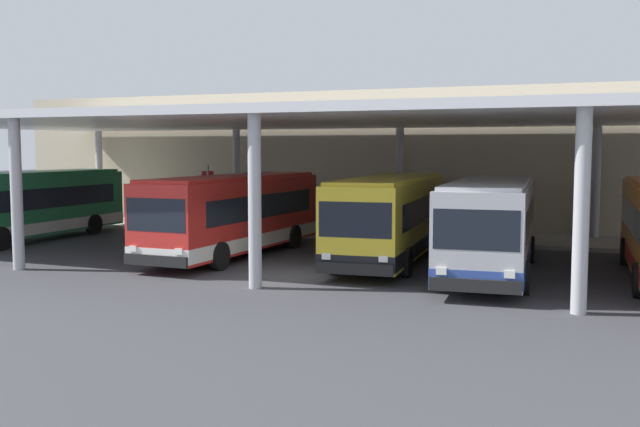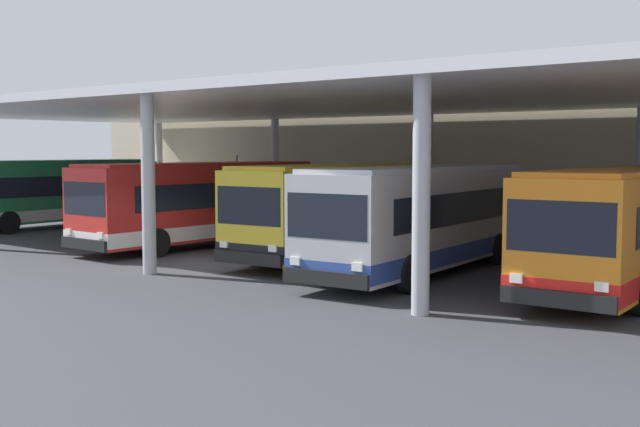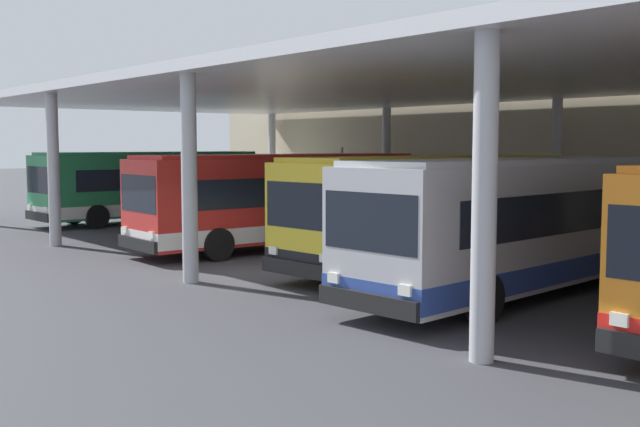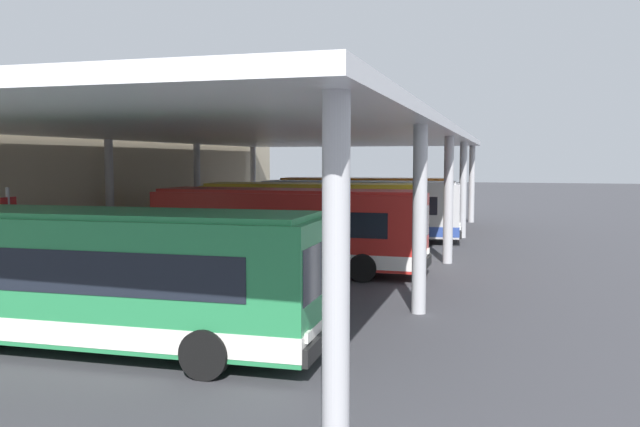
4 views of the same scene
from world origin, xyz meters
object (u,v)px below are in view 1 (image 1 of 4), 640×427
object	(u,v)px
bus_second_bay	(235,214)
trash_bin	(468,225)
bench_waiting	(395,223)
bus_far_bay	(491,225)
bus_nearest_bay	(31,205)
banner_sign	(208,192)
bus_middle_bay	(390,218)

from	to	relation	value
bus_second_bay	trash_bin	distance (m)	11.66
bus_second_bay	trash_bin	size ratio (longest dim) A/B	10.79
bench_waiting	trash_bin	bearing A→B (deg)	3.45
bus_far_bay	trash_bin	distance (m)	9.72
bus_nearest_bay	trash_bin	bearing A→B (deg)	23.21
bus_second_bay	banner_sign	world-z (taller)	banner_sign
bus_second_bay	banner_sign	bearing A→B (deg)	126.70
bus_middle_bay	trash_bin	size ratio (longest dim) A/B	10.91
bus_middle_bay	trash_bin	world-z (taller)	bus_middle_bay
trash_bin	bus_second_bay	bearing A→B (deg)	-130.59
bus_nearest_bay	bus_middle_bay	bearing A→B (deg)	0.04
bus_far_bay	bus_nearest_bay	bearing A→B (deg)	176.24
bus_far_bay	bus_second_bay	bearing A→B (deg)	176.95
bus_second_bay	bench_waiting	xyz separation A→B (m)	(4.06, 8.61, -0.99)
bench_waiting	trash_bin	size ratio (longest dim) A/B	1.84
bus_nearest_bay	banner_sign	distance (m)	8.67
bus_nearest_bay	banner_sign	bearing A→B (deg)	52.59
bus_far_bay	bench_waiting	xyz separation A→B (m)	(-5.95, 9.14, -0.99)
banner_sign	bus_middle_bay	bearing A→B (deg)	-30.08
banner_sign	bus_far_bay	bearing A→B (deg)	-27.66
bus_second_bay	bus_middle_bay	distance (m)	6.16
bus_nearest_bay	banner_sign	world-z (taller)	banner_sign
bus_far_bay	bus_middle_bay	bearing A→B (deg)	160.38
bus_middle_bay	bench_waiting	xyz separation A→B (m)	(-2.04, 7.75, -0.99)
trash_bin	banner_sign	xyz separation A→B (m)	(-13.32, -1.09, 1.30)
bus_nearest_bay	trash_bin	xyz separation A→B (m)	(18.59, 7.97, -0.98)
bus_second_bay	trash_bin	xyz separation A→B (m)	(7.56, 8.82, -0.98)
bench_waiting	bus_second_bay	bearing A→B (deg)	-115.24
banner_sign	bus_nearest_bay	bearing A→B (deg)	-127.41
bus_second_bay	bus_middle_bay	size ratio (longest dim) A/B	0.99
bus_far_bay	banner_sign	size ratio (longest dim) A/B	3.34
bus_far_bay	bench_waiting	world-z (taller)	bus_far_bay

